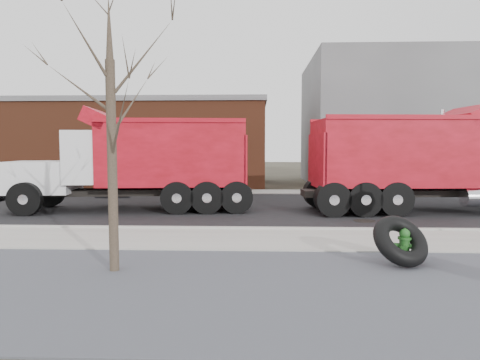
{
  "coord_description": "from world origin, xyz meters",
  "views": [
    {
      "loc": [
        -0.49,
        -10.54,
        2.38
      ],
      "look_at": [
        -0.97,
        2.29,
        1.4
      ],
      "focal_mm": 32.0,
      "sensor_mm": 36.0,
      "label": 1
    }
  ],
  "objects_px": {
    "dump_truck_red_a": "(424,159)",
    "truck_tire": "(400,241)",
    "dump_truck_red_b": "(142,160)",
    "fire_hydrant": "(404,248)"
  },
  "relations": [
    {
      "from": "dump_truck_red_a",
      "to": "truck_tire",
      "type": "bearing_deg",
      "value": -118.16
    },
    {
      "from": "dump_truck_red_a",
      "to": "dump_truck_red_b",
      "type": "distance_m",
      "value": 10.45
    },
    {
      "from": "dump_truck_red_b",
      "to": "fire_hydrant",
      "type": "bearing_deg",
      "value": 129.31
    },
    {
      "from": "fire_hydrant",
      "to": "dump_truck_red_b",
      "type": "bearing_deg",
      "value": 156.71
    },
    {
      "from": "fire_hydrant",
      "to": "dump_truck_red_a",
      "type": "xyz_separation_m",
      "value": [
        3.14,
        7.23,
        1.61
      ]
    },
    {
      "from": "dump_truck_red_a",
      "to": "dump_truck_red_b",
      "type": "bearing_deg",
      "value": 175.91
    },
    {
      "from": "truck_tire",
      "to": "dump_truck_red_b",
      "type": "xyz_separation_m",
      "value": [
        -7.19,
        7.33,
        1.39
      ]
    },
    {
      "from": "fire_hydrant",
      "to": "truck_tire",
      "type": "distance_m",
      "value": 0.25
    },
    {
      "from": "truck_tire",
      "to": "dump_truck_red_a",
      "type": "distance_m",
      "value": 8.18
    },
    {
      "from": "truck_tire",
      "to": "dump_truck_red_a",
      "type": "relative_size",
      "value": 0.15
    }
  ]
}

